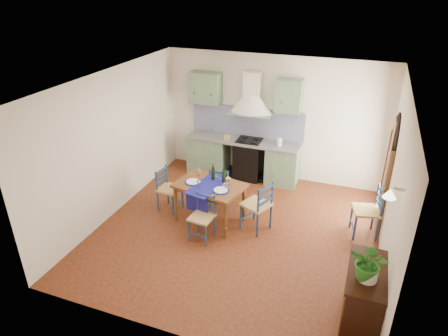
{
  "coord_description": "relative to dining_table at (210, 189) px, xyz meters",
  "views": [
    {
      "loc": [
        1.93,
        -5.82,
        4.35
      ],
      "look_at": [
        -0.35,
        0.3,
        1.12
      ],
      "focal_mm": 32.0,
      "sensor_mm": 36.0,
      "label": 1
    }
  ],
  "objects": [
    {
      "name": "floor",
      "position": [
        0.6,
        -0.18,
        -0.7
      ],
      "size": [
        5.0,
        5.0,
        0.0
      ],
      "primitive_type": "plane",
      "color": "#43150E",
      "rests_on": "ground"
    },
    {
      "name": "back_wall",
      "position": [
        0.13,
        2.11,
        0.35
      ],
      "size": [
        5.0,
        0.96,
        2.8
      ],
      "color": "silver",
      "rests_on": "ground"
    },
    {
      "name": "right_wall",
      "position": [
        3.09,
        0.09,
        0.64
      ],
      "size": [
        0.26,
        5.0,
        2.8
      ],
      "color": "silver",
      "rests_on": "ground"
    },
    {
      "name": "left_wall",
      "position": [
        -1.9,
        -0.18,
        0.7
      ],
      "size": [
        0.04,
        5.0,
        2.8
      ],
      "primitive_type": "cube",
      "color": "silver",
      "rests_on": "ground"
    },
    {
      "name": "ceiling",
      "position": [
        0.6,
        -0.18,
        2.11
      ],
      "size": [
        5.0,
        5.0,
        0.01
      ],
      "primitive_type": "cube",
      "color": "silver",
      "rests_on": "back_wall"
    },
    {
      "name": "dining_table",
      "position": [
        0.0,
        0.0,
        0.0
      ],
      "size": [
        1.37,
        1.07,
        1.11
      ],
      "color": "brown",
      "rests_on": "ground"
    },
    {
      "name": "chair_near",
      "position": [
        0.09,
        -0.56,
        -0.26
      ],
      "size": [
        0.43,
        0.43,
        0.85
      ],
      "color": "navy",
      "rests_on": "ground"
    },
    {
      "name": "chair_far",
      "position": [
        0.0,
        0.57,
        -0.23
      ],
      "size": [
        0.46,
        0.46,
        0.9
      ],
      "color": "navy",
      "rests_on": "ground"
    },
    {
      "name": "chair_left",
      "position": [
        -0.94,
        0.11,
        -0.24
      ],
      "size": [
        0.45,
        0.45,
        0.89
      ],
      "color": "navy",
      "rests_on": "ground"
    },
    {
      "name": "chair_right",
      "position": [
        0.93,
        0.04,
        -0.19
      ],
      "size": [
        0.61,
        0.61,
        0.99
      ],
      "color": "navy",
      "rests_on": "ground"
    },
    {
      "name": "chair_spare",
      "position": [
        2.83,
        0.56,
        -0.19
      ],
      "size": [
        0.55,
        0.55,
        0.98
      ],
      "color": "navy",
      "rests_on": "ground"
    },
    {
      "name": "sideboard",
      "position": [
        2.86,
        -1.66,
        -0.19
      ],
      "size": [
        0.5,
        1.05,
        0.94
      ],
      "color": "black",
      "rests_on": "ground"
    },
    {
      "name": "potted_plant",
      "position": [
        2.85,
        -1.82,
        0.49
      ],
      "size": [
        0.54,
        0.5,
        0.5
      ],
      "primitive_type": "imported",
      "rotation": [
        0.0,
        0.0,
        -0.27
      ],
      "color": "#277122",
      "rests_on": "sideboard"
    }
  ]
}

